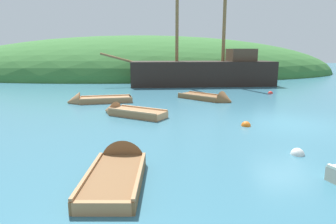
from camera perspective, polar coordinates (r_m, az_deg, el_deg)
The scene contains 10 objects.
ground_plane at distance 13.59m, azimuth 22.02°, elevation -2.08°, with size 120.00×120.00×0.00m, color teal.
shore_hill at distance 41.30m, azimuth -4.77°, elevation 7.54°, with size 53.58×26.01×10.22m, color #387033.
sailing_ship at distance 26.87m, azimuth 6.89°, elevation 7.05°, with size 15.40×3.81×11.95m.
rowboat_near_dock at distance 18.69m, azimuth 8.36°, elevation 2.52°, with size 3.38×3.64×1.17m.
rowboat_far at distance 7.64m, azimuth -9.55°, elevation -11.29°, with size 1.57×3.38×1.19m.
rowboat_outer_left at distance 18.20m, azimuth -14.21°, elevation 2.07°, with size 3.95×1.65×1.17m.
rowboat_portside at distance 14.29m, azimuth -7.72°, elevation -0.23°, with size 3.37×2.84×1.00m.
buoy_red at distance 22.76m, azimuth 19.37°, elevation 3.43°, with size 0.36×0.36×0.36m, color red.
buoy_white at distance 9.72m, azimuth 23.95°, elevation -7.60°, with size 0.40×0.40×0.40m, color white.
buoy_orange at distance 12.60m, azimuth 14.96°, elevation -2.65°, with size 0.40×0.40×0.40m, color orange.
Camera 1 is at (-6.35, -11.62, 3.06)m, focal length 31.22 mm.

